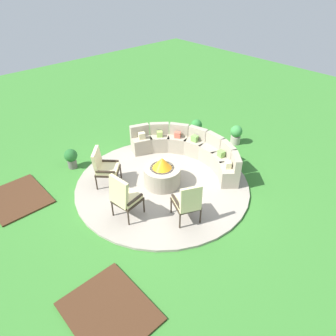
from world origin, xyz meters
TOP-DOWN VIEW (x-y plane):
  - ground_plane at (0.00, 0.00)m, footprint 24.00×24.00m
  - patio_circle at (0.00, 0.00)m, footprint 4.46×4.46m
  - mulch_bed_left at (-2.01, -2.99)m, footprint 1.52×1.26m
  - mulch_bed_right at (2.01, -2.99)m, footprint 1.52×1.26m
  - fire_pit at (0.00, 0.00)m, footprint 0.95×0.95m
  - curved_stone_bench at (-0.34, 1.35)m, footprint 3.38×1.68m
  - lounge_chair_front_left at (-0.98, -1.07)m, footprint 0.79×0.80m
  - lounge_chair_front_right at (0.35, -1.42)m, footprint 0.63×0.64m
  - lounge_chair_back_left at (1.37, -0.49)m, footprint 0.74×0.70m
  - potted_plant_0 at (-1.20, 2.55)m, footprint 0.35×0.35m
  - potted_plant_1 at (-2.33, -1.31)m, footprint 0.36×0.36m
  - potted_plant_2 at (-0.07, 3.15)m, footprint 0.37×0.37m

SIDE VIEW (x-z plane):
  - ground_plane at x=0.00m, z-range 0.00..0.00m
  - mulch_bed_left at x=-2.01m, z-range 0.00..0.04m
  - mulch_bed_right at x=2.01m, z-range 0.00..0.04m
  - patio_circle at x=0.00m, z-range 0.00..0.06m
  - potted_plant_1 at x=-2.33m, z-range 0.04..0.62m
  - potted_plant_2 at x=-0.07m, z-range 0.02..0.63m
  - potted_plant_0 at x=-1.20m, z-range 0.03..0.63m
  - fire_pit at x=0.00m, z-range -0.02..0.76m
  - curved_stone_bench at x=-0.34m, z-range -0.02..0.79m
  - lounge_chair_back_left at x=1.37m, z-range 0.09..1.10m
  - lounge_chair_front_left at x=-0.98m, z-range 0.09..1.10m
  - lounge_chair_front_right at x=0.35m, z-range 0.06..1.22m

